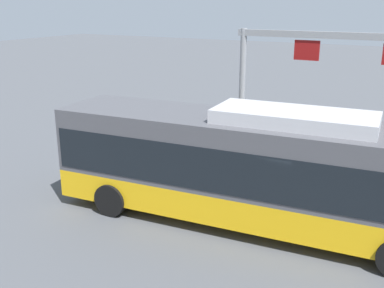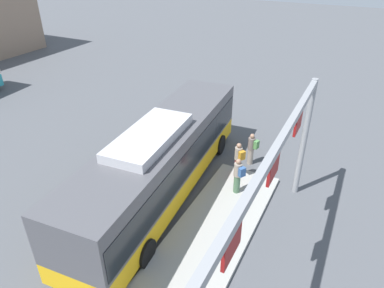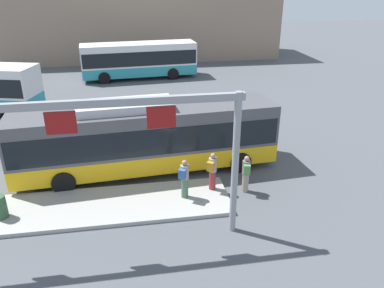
% 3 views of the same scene
% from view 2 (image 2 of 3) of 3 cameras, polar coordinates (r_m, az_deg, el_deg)
% --- Properties ---
extents(ground_plane, '(120.00, 120.00, 0.00)m').
position_cam_2_polar(ground_plane, '(15.61, -4.62, -7.88)').
color(ground_plane, '#4C4F54').
extents(platform_curb, '(10.00, 2.80, 0.16)m').
position_cam_2_polar(platform_curb, '(13.25, 2.27, -15.69)').
color(platform_curb, '#9E9E99').
rests_on(platform_curb, ground).
extents(bus_main, '(12.09, 3.43, 3.46)m').
position_cam_2_polar(bus_main, '(14.56, -4.92, -2.25)').
color(bus_main, '#EAAD14').
rests_on(bus_main, ground).
extents(person_boarding, '(0.55, 0.60, 1.67)m').
position_cam_2_polar(person_boarding, '(16.02, 7.60, -2.37)').
color(person_boarding, maroon).
rests_on(person_boarding, platform_curb).
extents(person_waiting_near, '(0.41, 0.57, 1.67)m').
position_cam_2_polar(person_waiting_near, '(17.23, 9.72, -0.69)').
color(person_waiting_near, gray).
rests_on(person_waiting_near, ground).
extents(person_waiting_mid, '(0.53, 0.61, 1.67)m').
position_cam_2_polar(person_waiting_mid, '(14.92, 7.52, -5.06)').
color(person_waiting_mid, '#476B4C').
rests_on(person_waiting_mid, platform_curb).
extents(platform_sign_gantry, '(11.23, 0.24, 5.20)m').
position_cam_2_polar(platform_sign_gantry, '(9.69, 12.71, -6.93)').
color(platform_sign_gantry, gray).
rests_on(platform_sign_gantry, ground).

